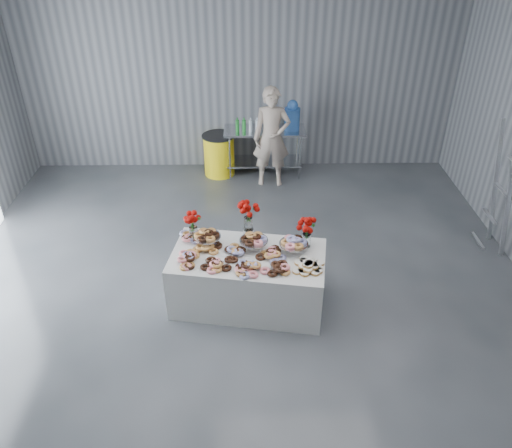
{
  "coord_description": "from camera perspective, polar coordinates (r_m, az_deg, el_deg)",
  "views": [
    {
      "loc": [
        0.15,
        -4.57,
        4.42
      ],
      "look_at": [
        0.24,
        0.82,
        0.94
      ],
      "focal_mm": 35.0,
      "sensor_mm": 36.0,
      "label": 1
    }
  ],
  "objects": [
    {
      "name": "donut_mounds",
      "position": [
        6.12,
        -0.92,
        -3.5
      ],
      "size": [
        1.91,
        1.08,
        0.09
      ],
      "primitive_type": null,
      "rotation": [
        0.0,
        0.0,
        -0.16
      ],
      "color": "#D8874F",
      "rests_on": "display_table"
    },
    {
      "name": "water_jug",
      "position": [
        9.3,
        4.16,
        12.18
      ],
      "size": [
        0.28,
        0.28,
        0.55
      ],
      "color": "#4382E4",
      "rests_on": "prep_table"
    },
    {
      "name": "bouquet_center",
      "position": [
        6.26,
        -0.9,
        1.16
      ],
      "size": [
        0.26,
        0.26,
        0.57
      ],
      "color": "silver",
      "rests_on": "display_table"
    },
    {
      "name": "prep_table",
      "position": [
        9.47,
        0.98,
        9.19
      ],
      "size": [
        1.5,
        0.6,
        0.9
      ],
      "color": "silver",
      "rests_on": "ground"
    },
    {
      "name": "trash_barrel",
      "position": [
        9.57,
        -4.24,
        7.91
      ],
      "size": [
        0.62,
        0.62,
        0.79
      ],
      "rotation": [
        0.0,
        0.0,
        -0.15
      ],
      "color": "yellow",
      "rests_on": "ground"
    },
    {
      "name": "person",
      "position": [
        9.0,
        1.8,
        9.84
      ],
      "size": [
        0.67,
        0.45,
        1.81
      ],
      "primitive_type": "imported",
      "rotation": [
        0.0,
        0.0,
        -0.02
      ],
      "color": "#CC8C93",
      "rests_on": "ground"
    },
    {
      "name": "display_table",
      "position": [
        6.41,
        -0.89,
        -6.25
      ],
      "size": [
        2.04,
        1.29,
        0.75
      ],
      "primitive_type": "cube",
      "rotation": [
        0.0,
        0.0,
        -0.16
      ],
      "color": "silver",
      "rests_on": "ground"
    },
    {
      "name": "ground",
      "position": [
        6.36,
        -2.1,
        -11.23
      ],
      "size": [
        9.0,
        9.0,
        0.0
      ],
      "primitive_type": "plane",
      "color": "#33363A",
      "rests_on": "ground"
    },
    {
      "name": "cake_stand_left",
      "position": [
        6.32,
        -5.65,
        -1.3
      ],
      "size": [
        0.36,
        0.36,
        0.17
      ],
      "color": "silver",
      "rests_on": "display_table"
    },
    {
      "name": "cake_stand_right",
      "position": [
        6.18,
        4.34,
        -2.12
      ],
      "size": [
        0.36,
        0.36,
        0.17
      ],
      "color": "silver",
      "rests_on": "display_table"
    },
    {
      "name": "drink_bottles",
      "position": [
        9.21,
        -1.01,
        11.29
      ],
      "size": [
        0.54,
        0.08,
        0.27
      ],
      "primitive_type": null,
      "color": "#268C33",
      "rests_on": "prep_table"
    },
    {
      "name": "cake_stand_mid",
      "position": [
        6.22,
        -0.26,
        -1.75
      ],
      "size": [
        0.36,
        0.36,
        0.17
      ],
      "color": "silver",
      "rests_on": "display_table"
    },
    {
      "name": "bouquet_left",
      "position": [
        6.36,
        -7.27,
        0.52
      ],
      "size": [
        0.26,
        0.26,
        0.42
      ],
      "color": "white",
      "rests_on": "display_table"
    },
    {
      "name": "stepladder",
      "position": [
        7.9,
        26.29,
        3.5
      ],
      "size": [
        0.54,
        0.5,
        1.99
      ],
      "primitive_type": null,
      "rotation": [
        0.0,
        -0.15,
        0.0
      ],
      "color": "silver",
      "rests_on": "ground"
    },
    {
      "name": "danish_pile",
      "position": [
        5.98,
        5.99,
        -4.57
      ],
      "size": [
        0.48,
        0.48,
        0.11
      ],
      "primitive_type": null,
      "color": "silver",
      "rests_on": "display_table"
    },
    {
      "name": "bouquet_right",
      "position": [
        6.21,
        5.89,
        -0.26
      ],
      "size": [
        0.26,
        0.26,
        0.42
      ],
      "color": "white",
      "rests_on": "display_table"
    },
    {
      "name": "room_walls",
      "position": [
        4.98,
        -5.92,
        11.74
      ],
      "size": [
        8.04,
        9.04,
        4.02
      ],
      "color": "slate",
      "rests_on": "ground"
    }
  ]
}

